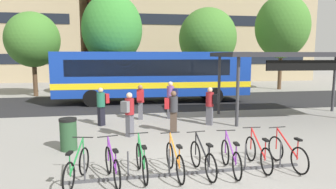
% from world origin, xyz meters
% --- Properties ---
extents(ground, '(200.00, 200.00, 0.00)m').
position_xyz_m(ground, '(0.00, 0.00, 0.00)').
color(ground, gray).
extents(bus_lane_asphalt, '(80.00, 7.20, 0.01)m').
position_xyz_m(bus_lane_asphalt, '(0.00, 11.34, 0.00)').
color(bus_lane_asphalt, '#232326').
rests_on(bus_lane_asphalt, ground).
extents(city_bus, '(12.08, 2.83, 3.20)m').
position_xyz_m(city_bus, '(0.03, 11.34, 1.78)').
color(city_bus, '#14389E').
rests_on(city_bus, ground).
extents(bike_rack, '(6.13, 0.25, 0.70)m').
position_xyz_m(bike_rack, '(-0.53, -0.32, 0.09)').
color(bike_rack, '#47474C').
rests_on(bike_rack, ground).
extents(parked_bicycle_green_0, '(0.57, 1.69, 0.99)m').
position_xyz_m(parked_bicycle_green_0, '(-3.25, -0.40, 0.38)').
color(parked_bicycle_green_0, black).
rests_on(parked_bicycle_green_0, ground).
extents(parked_bicycle_purple_1, '(0.57, 1.69, 0.99)m').
position_xyz_m(parked_bicycle_purple_1, '(-2.43, -0.41, 0.38)').
color(parked_bicycle_purple_1, black).
rests_on(parked_bicycle_purple_1, ground).
extents(parked_bicycle_green_2, '(0.52, 1.72, 0.99)m').
position_xyz_m(parked_bicycle_green_2, '(-1.72, -0.25, 0.38)').
color(parked_bicycle_green_2, black).
rests_on(parked_bicycle_green_2, ground).
extents(parked_bicycle_orange_3, '(0.52, 1.72, 0.99)m').
position_xyz_m(parked_bicycle_orange_3, '(-0.90, -0.34, 0.38)').
color(parked_bicycle_orange_3, black).
rests_on(parked_bicycle_orange_3, ground).
extents(parked_bicycle_black_4, '(0.52, 1.72, 0.99)m').
position_xyz_m(parked_bicycle_black_4, '(-0.18, -0.36, 0.38)').
color(parked_bicycle_black_4, black).
rests_on(parked_bicycle_black_4, ground).
extents(parked_bicycle_purple_5, '(0.52, 1.72, 0.99)m').
position_xyz_m(parked_bicycle_purple_5, '(0.57, -0.36, 0.38)').
color(parked_bicycle_purple_5, black).
rests_on(parked_bicycle_purple_5, ground).
extents(parked_bicycle_red_6, '(0.52, 1.72, 0.99)m').
position_xyz_m(parked_bicycle_red_6, '(1.41, -0.18, 0.38)').
color(parked_bicycle_red_6, black).
rests_on(parked_bicycle_red_6, ground).
extents(parked_bicycle_red_7, '(0.52, 1.72, 0.99)m').
position_xyz_m(parked_bicycle_red_7, '(2.20, -0.28, 0.38)').
color(parked_bicycle_red_7, black).
rests_on(parked_bicycle_red_7, ground).
extents(transit_shelter, '(7.28, 3.82, 3.13)m').
position_xyz_m(transit_shelter, '(5.90, 5.43, 2.95)').
color(transit_shelter, '#38383D').
rests_on(transit_shelter, ground).
extents(commuter_grey_pack_0, '(0.57, 0.60, 1.65)m').
position_xyz_m(commuter_grey_pack_0, '(-1.88, 3.45, 0.95)').
color(commuter_grey_pack_0, '#565660').
rests_on(commuter_grey_pack_0, ground).
extents(commuter_red_pack_1, '(0.56, 0.39, 1.64)m').
position_xyz_m(commuter_red_pack_1, '(-0.18, 3.80, 0.94)').
color(commuter_red_pack_1, '#47382D').
rests_on(commuter_red_pack_1, ground).
extents(commuter_red_pack_2, '(0.59, 0.58, 1.64)m').
position_xyz_m(commuter_red_pack_2, '(-2.96, 5.41, 0.94)').
color(commuter_red_pack_2, black).
rests_on(commuter_red_pack_2, ground).
extents(commuter_black_pack_3, '(0.60, 0.55, 1.64)m').
position_xyz_m(commuter_black_pack_3, '(1.64, 4.70, 0.94)').
color(commuter_black_pack_3, '#565660').
rests_on(commuter_black_pack_3, ground).
extents(commuter_red_pack_4, '(0.39, 0.56, 1.63)m').
position_xyz_m(commuter_red_pack_4, '(-1.24, 6.30, 0.94)').
color(commuter_red_pack_4, '#565660').
rests_on(commuter_red_pack_4, ground).
extents(commuter_navy_pack_5, '(0.60, 0.51, 1.77)m').
position_xyz_m(commuter_navy_pack_5, '(0.21, 6.27, 1.02)').
color(commuter_navy_pack_5, '#565660').
rests_on(commuter_navy_pack_5, ground).
extents(trash_bin, '(0.55, 0.55, 1.03)m').
position_xyz_m(trash_bin, '(-3.84, 2.20, 0.52)').
color(trash_bin, '#284C2D').
rests_on(trash_bin, ground).
extents(street_tree_0, '(4.29, 4.29, 7.34)m').
position_xyz_m(street_tree_0, '(-2.57, 14.52, 4.82)').
color(street_tree_0, brown).
rests_on(street_tree_0, ground).
extents(street_tree_1, '(3.82, 3.82, 6.08)m').
position_xyz_m(street_tree_1, '(-8.25, 15.64, 4.09)').
color(street_tree_1, brown).
rests_on(street_tree_1, ground).
extents(street_tree_2, '(4.57, 4.57, 8.14)m').
position_xyz_m(street_tree_2, '(11.82, 16.61, 5.43)').
color(street_tree_2, brown).
rests_on(street_tree_2, ground).
extents(street_tree_3, '(4.78, 4.78, 6.90)m').
position_xyz_m(street_tree_3, '(5.20, 16.75, 4.39)').
color(street_tree_3, brown).
rests_on(street_tree_3, ground).
extents(building_right_wing, '(24.83, 13.20, 16.92)m').
position_xyz_m(building_right_wing, '(8.31, 30.93, 8.46)').
color(building_right_wing, tan).
rests_on(building_right_wing, ground).
extents(building_centre_block, '(14.16, 10.49, 11.20)m').
position_xyz_m(building_centre_block, '(-0.90, 41.57, 5.60)').
color(building_centre_block, brown).
rests_on(building_centre_block, ground).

